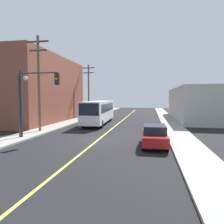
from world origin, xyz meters
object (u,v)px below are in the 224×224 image
Objects in this scene: traffic_signal_left_corner at (36,91)px; utility_pole_mid at (89,88)px; street_lamp_left at (21,97)px; parked_car_red at (154,135)px; utility_pole_near at (39,79)px; city_bus at (99,111)px.

utility_pole_mid is at bearing 94.38° from traffic_signal_left_corner.
street_lamp_left is (-1.42, -0.13, -0.56)m from traffic_signal_left_corner.
utility_pole_near reaches higher than parked_car_red.
parked_car_red is at bearing -20.18° from utility_pole_near.
utility_pole_near is at bearing -90.42° from utility_pole_mid.
utility_pole_mid reaches higher than city_bus.
utility_pole_near is at bearing 95.11° from street_lamp_left.
parked_car_red is 25.36m from utility_pole_mid.
parked_car_red is 10.82m from traffic_signal_left_corner.
traffic_signal_left_corner is (-2.74, -11.69, 2.49)m from city_bus.
parked_car_red is 0.46× the size of utility_pole_mid.
utility_pole_near reaches higher than utility_pole_mid.
parked_car_red is 12.01m from street_lamp_left.
utility_pole_mid is at bearing 90.53° from street_lamp_left.
city_bus is 1.23× the size of utility_pole_near.
traffic_signal_left_corner is at bearing -85.62° from utility_pole_mid.
city_bus is at bearing 61.33° from utility_pole_near.
city_bus reaches higher than parked_car_red.
utility_pole_mid is (-11.82, 21.95, 4.66)m from parked_car_red.
utility_pole_mid is at bearing 114.91° from city_bus.
parked_car_red is at bearing -5.00° from traffic_signal_left_corner.
city_bus is at bearing 70.64° from street_lamp_left.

